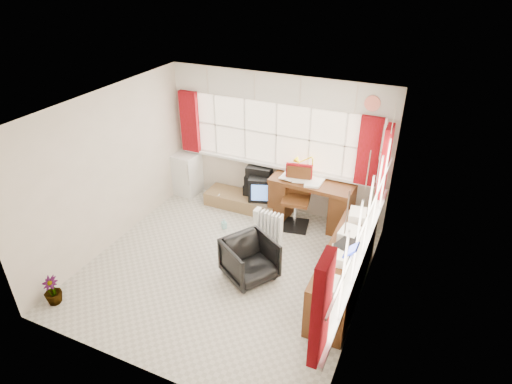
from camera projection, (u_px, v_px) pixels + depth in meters
ground at (226, 268)px, 6.52m from camera, size 4.00×4.00×0.00m
room_walls at (222, 181)px, 5.78m from camera, size 4.00×4.00×4.00m
window_back at (275, 162)px, 7.60m from camera, size 3.70×0.12×3.60m
window_right at (361, 250)px, 5.36m from camera, size 0.12×3.70×3.60m
curtains at (309, 169)px, 6.21m from camera, size 3.83×3.83×1.15m
overhead_cabinets at (317, 116)px, 5.84m from camera, size 3.98×3.98×0.48m
desk at (312, 198)px, 7.45m from camera, size 1.45×0.76×0.86m
desk_lamp at (313, 163)px, 7.14m from camera, size 0.18×0.17×0.44m
task_chair at (297, 194)px, 7.32m from camera, size 0.54×0.56×1.10m
office_chair at (250, 259)px, 6.19m from camera, size 0.95×0.94×0.63m
radiator at (270, 232)px, 6.89m from camera, size 0.44×0.20×0.64m
credenza at (343, 270)px, 5.87m from camera, size 0.50×2.00×0.85m
file_tray at (350, 248)px, 5.62m from camera, size 0.43×0.48×0.13m
tv_bench at (242, 201)px, 8.02m from camera, size 1.40×0.50×0.25m
crt_tv at (263, 187)px, 7.77m from camera, size 0.62×0.59×0.45m
hifi_stack at (260, 181)px, 7.88m from camera, size 0.57×0.39×0.57m
mini_fridge at (187, 173)px, 8.39m from camera, size 0.51×0.52×0.82m
spray_bottle_a at (220, 201)px, 8.00m from camera, size 0.11×0.11×0.27m
spray_bottle_b at (224, 224)px, 7.42m from camera, size 0.12×0.12×0.18m
flower_vase at (52, 291)px, 5.78m from camera, size 0.25×0.25×0.42m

